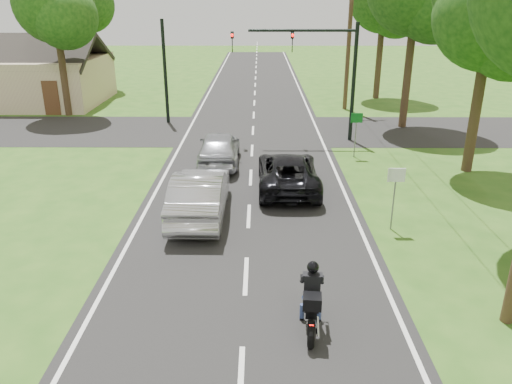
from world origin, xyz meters
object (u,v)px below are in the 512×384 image
at_px(dark_suv, 288,172).
at_px(silver_suv, 219,148).
at_px(motorcycle_rider, 311,303).
at_px(sign_white, 396,184).
at_px(utility_pole_far, 350,31).
at_px(silver_sedan, 200,194).
at_px(sign_green, 356,124).
at_px(traffic_signal, 318,61).

bearing_deg(dark_suv, silver_suv, -46.38).
distance_m(motorcycle_rider, sign_white, 6.23).
distance_m(silver_suv, utility_pole_far, 15.02).
bearing_deg(sign_white, utility_pole_far, 85.49).
height_order(dark_suv, utility_pole_far, utility_pole_far).
height_order(silver_suv, sign_white, sign_white).
distance_m(motorcycle_rider, silver_sedan, 7.10).
bearing_deg(silver_sedan, dark_suv, -139.06).
relative_size(silver_sedan, sign_green, 2.32).
relative_size(motorcycle_rider, sign_green, 0.94).
height_order(motorcycle_rider, traffic_signal, traffic_signal).
distance_m(motorcycle_rider, traffic_signal, 16.77).
height_order(utility_pole_far, sign_white, utility_pole_far).
relative_size(silver_suv, sign_green, 2.11).
xyz_separation_m(motorcycle_rider, sign_white, (3.15, 5.30, 0.92)).
xyz_separation_m(motorcycle_rider, silver_suv, (-3.00, 12.13, 0.10)).
xyz_separation_m(silver_sedan, silver_suv, (0.23, 5.81, -0.05)).
height_order(traffic_signal, utility_pole_far, utility_pole_far).
xyz_separation_m(motorcycle_rider, sign_green, (3.35, 13.30, 0.92)).
distance_m(traffic_signal, utility_pole_far, 8.55).
xyz_separation_m(traffic_signal, sign_green, (1.56, -3.02, -2.54)).
xyz_separation_m(motorcycle_rider, dark_suv, (-0.05, 9.05, 0.03)).
xyz_separation_m(silver_suv, sign_green, (6.36, 1.16, 0.82)).
bearing_deg(silver_suv, traffic_signal, -139.42).
bearing_deg(sign_white, dark_suv, 130.43).
height_order(dark_suv, silver_sedan, silver_sedan).
xyz_separation_m(silver_sedan, sign_white, (6.38, -1.03, 0.77)).
distance_m(motorcycle_rider, silver_suv, 12.50).
bearing_deg(dark_suv, motorcycle_rider, 90.12).
distance_m(dark_suv, traffic_signal, 8.24).
height_order(silver_suv, utility_pole_far, utility_pole_far).
bearing_deg(dark_suv, utility_pole_far, -107.32).
height_order(silver_sedan, sign_green, sign_green).
bearing_deg(sign_white, motorcycle_rider, -120.76).
bearing_deg(dark_suv, sign_green, -128.92).
relative_size(motorcycle_rider, silver_suv, 0.45).
height_order(traffic_signal, sign_white, traffic_signal).
xyz_separation_m(silver_sedan, traffic_signal, (5.02, 9.99, 3.31)).
xyz_separation_m(silver_suv, sign_white, (6.16, -6.84, 0.82)).
xyz_separation_m(traffic_signal, utility_pole_far, (2.86, 8.00, 0.95)).
bearing_deg(sign_green, traffic_signal, 117.38).
bearing_deg(silver_sedan, silver_suv, -91.96).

